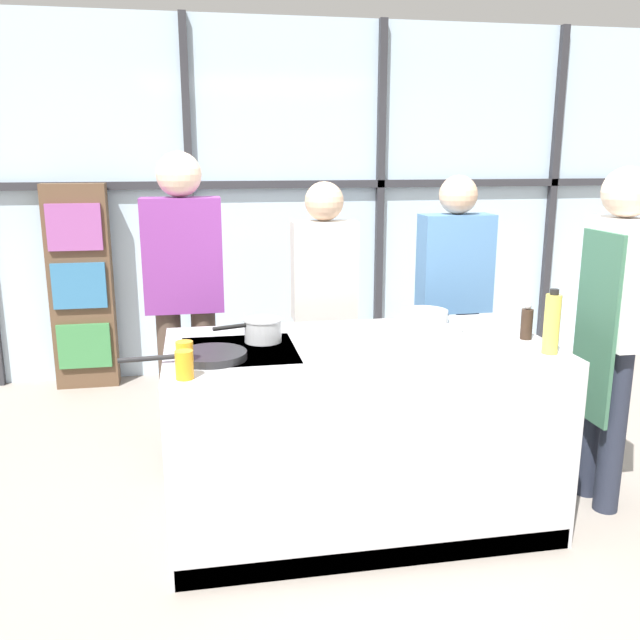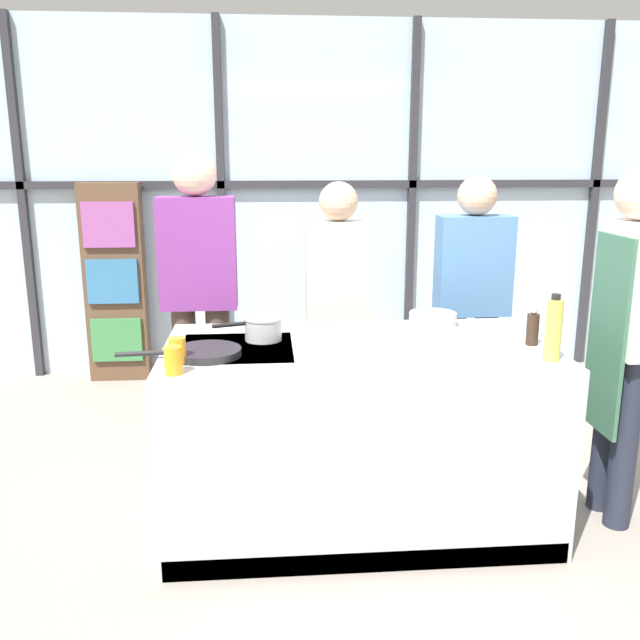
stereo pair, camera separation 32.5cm
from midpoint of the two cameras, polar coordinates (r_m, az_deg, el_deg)
name	(u,v)px [view 1 (the left image)]	position (r m, az deg, el deg)	size (l,w,h in m)	color
ground_plane	(357,515)	(3.55, 0.40, -16.14)	(18.00, 18.00, 0.00)	gray
back_window_wall	(287,201)	(5.57, -4.51, 9.94)	(6.40, 0.10, 2.80)	silver
bookshelf	(81,288)	(5.53, -21.07, 2.55)	(0.46, 0.19, 1.57)	brown
demo_island	(358,432)	(3.35, 0.40, -9.49)	(1.82, 0.94, 0.90)	#B7BABF
chef	(613,316)	(3.55, 21.12, 0.30)	(0.24, 0.38, 1.72)	#232838
spectator_far_left	(184,288)	(3.99, -13.67, 2.62)	(0.44, 0.25, 1.79)	#47382D
spectator_center_left	(324,297)	(4.04, -1.95, 1.89)	(0.38, 0.23, 1.62)	#232838
spectator_center_right	(454,293)	(4.24, 9.06, 2.23)	(0.44, 0.23, 1.65)	#232838
frying_pan	(210,355)	(3.02, -12.30, -2.97)	(0.55, 0.31, 0.04)	#232326
saucepan	(262,329)	(3.25, -7.73, -0.83)	(0.33, 0.18, 0.11)	silver
white_plate	(440,329)	(3.47, 7.44, -0.82)	(0.23, 0.23, 0.01)	white
mixing_bowl	(425,316)	(3.63, 6.29, 0.34)	(0.25, 0.25, 0.07)	silver
oil_bottle	(552,323)	(3.14, 16.19, -0.31)	(0.07, 0.07, 0.30)	#E0CC4C
pepper_grinder	(527,323)	(3.37, 14.42, -0.27)	(0.06, 0.06, 0.18)	#332319
juice_glass_near	(184,365)	(2.78, -14.67, -3.72)	(0.07, 0.07, 0.12)	orange
juice_glass_far	(185,355)	(2.92, -14.49, -2.91)	(0.07, 0.07, 0.12)	orange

